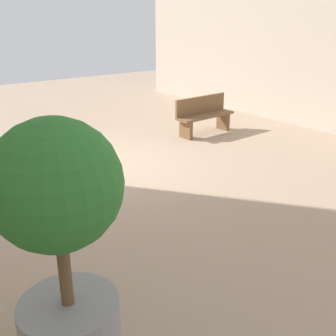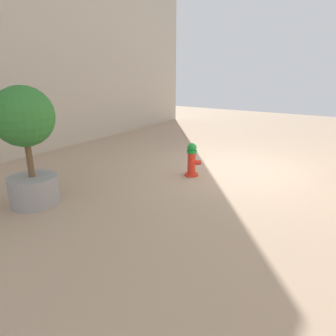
# 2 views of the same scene
# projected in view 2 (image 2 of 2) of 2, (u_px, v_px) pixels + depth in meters

# --- Properties ---
(ground_plane) EXTENTS (23.40, 23.40, 0.00)m
(ground_plane) POSITION_uv_depth(u_px,v_px,m) (244.00, 170.00, 7.80)
(ground_plane) COLOR tan
(fire_hydrant) EXTENTS (0.40, 0.41, 0.81)m
(fire_hydrant) POSITION_uv_depth(u_px,v_px,m) (192.00, 160.00, 7.27)
(fire_hydrant) COLOR red
(fire_hydrant) RESTS_ON ground_plane
(planter_tree) EXTENTS (1.08, 1.08, 2.21)m
(planter_tree) POSITION_uv_depth(u_px,v_px,m) (26.00, 137.00, 5.44)
(planter_tree) COLOR gray
(planter_tree) RESTS_ON ground_plane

